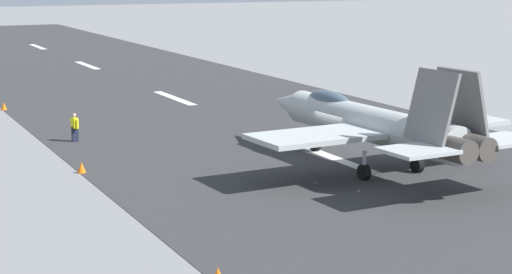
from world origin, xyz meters
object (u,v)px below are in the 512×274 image
fighter_jet (370,123)px  marker_cone_far (4,106)px  marker_cone_mid (82,168)px  crew_person (75,128)px

fighter_jet → marker_cone_far: 30.05m
marker_cone_mid → fighter_jet: bearing=-112.2°
crew_person → marker_cone_mid: crew_person is taller
marker_cone_far → crew_person: bearing=-173.0°
crew_person → marker_cone_far: 13.71m
fighter_jet → marker_cone_far: size_ratio=31.77×
fighter_jet → crew_person: size_ratio=10.46×
fighter_jet → crew_person: bearing=40.8°
crew_person → marker_cone_far: size_ratio=3.04×
fighter_jet → marker_cone_mid: bearing=67.8°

